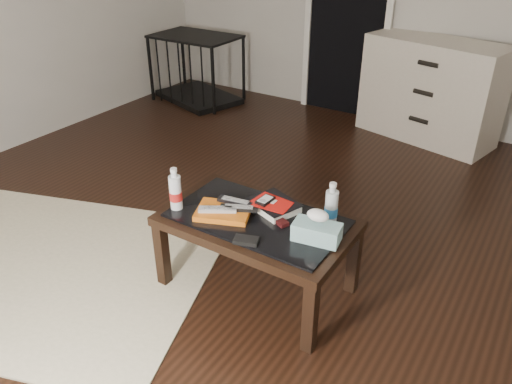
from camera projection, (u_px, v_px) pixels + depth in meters
ground at (243, 229)px, 3.35m from camera, size 5.00×5.00×0.00m
doorway at (349, 10)px, 4.85m from camera, size 0.90×0.08×2.07m
coffee_table at (257, 228)px, 2.65m from camera, size 1.00×0.60×0.46m
rug at (40, 267)px, 2.98m from camera, size 2.37×2.05×0.01m
dresser at (431, 91)px, 4.51m from camera, size 1.28×0.77×0.90m
pet_crate at (198, 80)px, 5.55m from camera, size 1.04×0.84×0.71m
magazines at (223, 212)px, 2.64m from camera, size 0.34×0.30×0.03m
remote_silver at (217, 209)px, 2.61m from camera, size 0.20×0.15×0.02m
remote_black_front at (239, 208)px, 2.62m from camera, size 0.20×0.13×0.02m
remote_black_back at (235, 201)px, 2.68m from camera, size 0.21×0.08×0.02m
textbook at (274, 205)px, 2.68m from camera, size 0.30×0.27×0.05m
dvd_mailers at (271, 202)px, 2.66m from camera, size 0.20×0.15×0.01m
ipod at (265, 200)px, 2.65m from camera, size 0.07×0.11×0.02m
flip_phone at (280, 222)px, 2.56m from camera, size 0.10×0.08×0.02m
wallet at (246, 240)px, 2.42m from camera, size 0.14×0.11×0.02m
water_bottle_left at (175, 189)px, 2.64m from camera, size 0.07×0.07×0.24m
water_bottle_right at (331, 204)px, 2.50m from camera, size 0.08×0.08×0.24m
tissue_box at (317, 232)px, 2.42m from camera, size 0.25×0.16×0.09m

